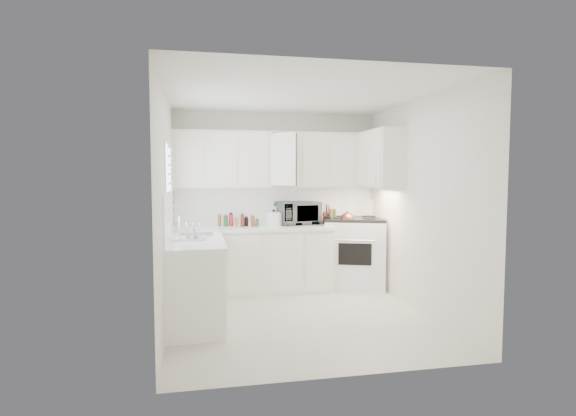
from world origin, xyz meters
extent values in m
plane|color=silver|center=(0.00, 0.00, 0.00)|extent=(3.20, 3.20, 0.00)
plane|color=white|center=(0.00, 0.00, 2.60)|extent=(3.20, 3.20, 0.00)
plane|color=white|center=(0.00, 1.60, 1.30)|extent=(3.00, 0.00, 3.00)
plane|color=white|center=(0.00, -1.60, 1.30)|extent=(3.00, 0.00, 3.00)
plane|color=white|center=(-1.50, 0.00, 1.30)|extent=(0.00, 3.20, 3.20)
plane|color=white|center=(1.50, 0.00, 1.30)|extent=(0.00, 3.20, 3.20)
cube|color=white|center=(-0.39, 1.29, 0.93)|extent=(2.24, 0.64, 0.05)
cube|color=white|center=(-1.19, 0.20, 0.93)|extent=(0.64, 1.62, 0.05)
cube|color=white|center=(0.00, 1.59, 1.23)|extent=(2.98, 0.02, 0.55)
cube|color=white|center=(-1.49, 0.20, 1.23)|extent=(0.02, 1.60, 0.55)
imported|color=gray|center=(0.30, 1.44, 1.15)|extent=(0.66, 0.46, 0.41)
cylinder|color=white|center=(-0.04, 1.52, 1.08)|extent=(0.12, 0.12, 0.27)
cylinder|color=brown|center=(-0.85, 1.42, 1.02)|extent=(0.06, 0.06, 0.13)
cylinder|color=#236A2B|center=(-0.78, 1.33, 1.02)|extent=(0.06, 0.06, 0.13)
cylinder|color=#D71C4F|center=(-0.70, 1.42, 1.02)|extent=(0.06, 0.06, 0.13)
cylinder|color=gold|center=(-0.62, 1.33, 1.02)|extent=(0.06, 0.06, 0.13)
cylinder|color=maroon|center=(-0.55, 1.42, 1.02)|extent=(0.06, 0.06, 0.13)
cylinder|color=black|center=(-0.47, 1.33, 1.02)|extent=(0.06, 0.06, 0.13)
cylinder|color=brown|center=(-0.40, 1.42, 1.02)|extent=(0.06, 0.06, 0.13)
cylinder|color=#236A2B|center=(-0.32, 1.33, 1.02)|extent=(0.06, 0.06, 0.13)
cylinder|color=#D71C4F|center=(0.58, 1.46, 1.05)|extent=(0.06, 0.06, 0.19)
cylinder|color=gold|center=(0.64, 1.40, 1.05)|extent=(0.06, 0.06, 0.19)
cylinder|color=maroon|center=(0.69, 1.46, 1.05)|extent=(0.06, 0.06, 0.19)
cylinder|color=black|center=(0.74, 1.40, 1.05)|extent=(0.06, 0.06, 0.19)
cylinder|color=brown|center=(0.80, 1.46, 1.05)|extent=(0.06, 0.06, 0.19)
cylinder|color=#236A2B|center=(0.85, 1.40, 1.05)|extent=(0.06, 0.06, 0.19)
camera|label=1|loc=(-1.17, -5.14, 1.69)|focal=28.49mm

